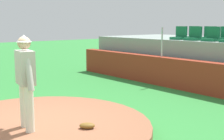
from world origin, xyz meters
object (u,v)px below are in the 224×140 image
object	(u,v)px
stadium_chair_0	(180,35)
stadium_chair_6	(193,35)
stadium_chair_1	(194,36)
stadium_chair_7	(208,35)
stadium_chair_2	(212,37)
pitcher	(25,75)
fielding_glove	(87,126)

from	to	relation	value
stadium_chair_0	stadium_chair_6	bearing A→B (deg)	-88.07
stadium_chair_1	stadium_chair_7	xyz separation A→B (m)	(0.01, 0.91, 0.00)
stadium_chair_0	stadium_chair_7	xyz separation A→B (m)	(0.68, 0.87, 0.00)
stadium_chair_0	stadium_chair_6	world-z (taller)	same
stadium_chair_0	stadium_chair_2	xyz separation A→B (m)	(1.37, -0.01, 0.00)
pitcher	stadium_chair_2	size ratio (longest dim) A/B	3.58
stadium_chair_2	stadium_chair_6	world-z (taller)	same
stadium_chair_2	stadium_chair_7	bearing A→B (deg)	-51.88
pitcher	fielding_glove	bearing A→B (deg)	60.93
stadium_chair_1	pitcher	bearing A→B (deg)	100.09
pitcher	stadium_chair_0	size ratio (longest dim) A/B	3.58
stadium_chair_1	stadium_chair_2	distance (m)	0.70
stadium_chair_0	stadium_chair_6	size ratio (longest dim) A/B	1.00
stadium_chair_0	stadium_chair_7	size ratio (longest dim) A/B	1.00
stadium_chair_6	stadium_chair_7	size ratio (longest dim) A/B	1.00
stadium_chair_0	stadium_chair_6	distance (m)	0.88
stadium_chair_7	pitcher	bearing A→B (deg)	98.88
stadium_chair_7	fielding_glove	bearing A→B (deg)	105.45
pitcher	stadium_chair_6	distance (m)	8.14
fielding_glove	stadium_chair_7	xyz separation A→B (m)	(-1.93, 6.99, 1.49)
fielding_glove	stadium_chair_7	distance (m)	7.40
fielding_glove	stadium_chair_2	size ratio (longest dim) A/B	0.60
fielding_glove	stadium_chair_6	world-z (taller)	stadium_chair_6
fielding_glove	stadium_chair_6	distance (m)	7.63
stadium_chair_6	stadium_chair_1	bearing A→B (deg)	127.30
pitcher	stadium_chair_7	size ratio (longest dim) A/B	3.58
stadium_chair_1	stadium_chair_7	size ratio (longest dim) A/B	1.00
stadium_chair_1	stadium_chair_7	distance (m)	0.91
pitcher	stadium_chair_0	world-z (taller)	stadium_chair_0
fielding_glove	stadium_chair_0	world-z (taller)	stadium_chair_0
stadium_chair_0	stadium_chair_7	distance (m)	1.10
stadium_chair_2	stadium_chair_7	size ratio (longest dim) A/B	1.00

